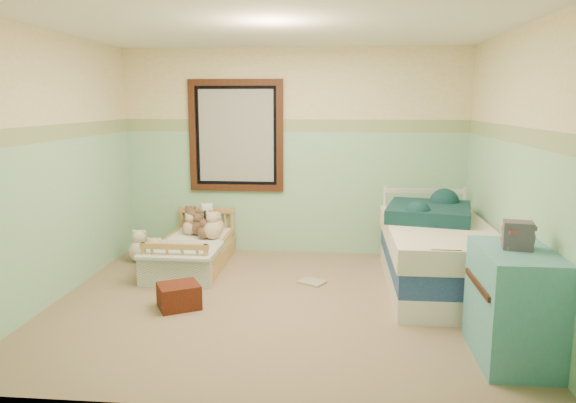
# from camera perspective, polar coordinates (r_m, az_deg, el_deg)

# --- Properties ---
(floor) EXTENTS (4.20, 3.60, 0.02)m
(floor) POSITION_cam_1_polar(r_m,az_deg,el_deg) (5.18, -1.16, -10.71)
(floor) COLOR #837258
(floor) RESTS_ON ground
(ceiling) EXTENTS (4.20, 3.60, 0.02)m
(ceiling) POSITION_cam_1_polar(r_m,az_deg,el_deg) (4.87, -1.27, 18.13)
(ceiling) COLOR white
(ceiling) RESTS_ON wall_back
(wall_back) EXTENTS (4.20, 0.04, 2.50)m
(wall_back) POSITION_cam_1_polar(r_m,az_deg,el_deg) (6.65, 0.56, 5.18)
(wall_back) COLOR beige
(wall_back) RESTS_ON floor
(wall_front) EXTENTS (4.20, 0.04, 2.50)m
(wall_front) POSITION_cam_1_polar(r_m,az_deg,el_deg) (3.11, -5.00, -0.85)
(wall_front) COLOR beige
(wall_front) RESTS_ON floor
(wall_left) EXTENTS (0.04, 3.60, 2.50)m
(wall_left) POSITION_cam_1_polar(r_m,az_deg,el_deg) (5.52, -23.47, 3.25)
(wall_left) COLOR beige
(wall_left) RESTS_ON floor
(wall_right) EXTENTS (0.04, 3.60, 2.50)m
(wall_right) POSITION_cam_1_polar(r_m,az_deg,el_deg) (5.08, 23.07, 2.73)
(wall_right) COLOR beige
(wall_right) RESTS_ON floor
(wainscot_mint) EXTENTS (4.20, 0.01, 1.50)m
(wainscot_mint) POSITION_cam_1_polar(r_m,az_deg,el_deg) (6.70, 0.54, 0.91)
(wainscot_mint) COLOR #88CF9D
(wainscot_mint) RESTS_ON floor
(border_strip) EXTENTS (4.20, 0.01, 0.15)m
(border_strip) POSITION_cam_1_polar(r_m,az_deg,el_deg) (6.61, 0.55, 7.98)
(border_strip) COLOR #427040
(border_strip) RESTS_ON wall_back
(window_frame) EXTENTS (1.16, 0.06, 1.36)m
(window_frame) POSITION_cam_1_polar(r_m,az_deg,el_deg) (6.69, -5.49, 6.89)
(window_frame) COLOR black
(window_frame) RESTS_ON wall_back
(window_blinds) EXTENTS (0.92, 0.01, 1.12)m
(window_blinds) POSITION_cam_1_polar(r_m,az_deg,el_deg) (6.70, -5.48, 6.89)
(window_blinds) COLOR #BABAB5
(window_blinds) RESTS_ON window_frame
(toddler_bed_frame) EXTENTS (0.71, 1.42, 0.18)m
(toddler_bed_frame) POSITION_cam_1_polar(r_m,az_deg,el_deg) (6.32, -9.95, -5.95)
(toddler_bed_frame) COLOR #9F6C34
(toddler_bed_frame) RESTS_ON floor
(toddler_mattress) EXTENTS (0.65, 1.36, 0.12)m
(toddler_mattress) POSITION_cam_1_polar(r_m,az_deg,el_deg) (6.28, -10.00, -4.63)
(toddler_mattress) COLOR white
(toddler_mattress) RESTS_ON toddler_bed_frame
(patchwork_quilt) EXTENTS (0.77, 0.71, 0.03)m
(patchwork_quilt) POSITION_cam_1_polar(r_m,az_deg,el_deg) (5.86, -11.15, -5.02)
(patchwork_quilt) COLOR #83A7D7
(patchwork_quilt) RESTS_ON toddler_mattress
(plush_bed_brown) EXTENTS (0.21, 0.21, 0.21)m
(plush_bed_brown) POSITION_cam_1_polar(r_m,az_deg,el_deg) (6.75, -10.16, -2.15)
(plush_bed_brown) COLOR brown
(plush_bed_brown) RESTS_ON toddler_mattress
(plush_bed_white) EXTENTS (0.23, 0.23, 0.23)m
(plush_bed_white) POSITION_cam_1_polar(r_m,az_deg,el_deg) (6.70, -8.51, -2.09)
(plush_bed_white) COLOR white
(plush_bed_white) RESTS_ON toddler_mattress
(plush_bed_tan) EXTENTS (0.18, 0.18, 0.18)m
(plush_bed_tan) POSITION_cam_1_polar(r_m,az_deg,el_deg) (6.54, -10.24, -2.70)
(plush_bed_tan) COLOR beige
(plush_bed_tan) RESTS_ON toddler_mattress
(plush_bed_dark) EXTENTS (0.20, 0.20, 0.20)m
(plush_bed_dark) POSITION_cam_1_polar(r_m,az_deg,el_deg) (6.48, -8.28, -2.67)
(plush_bed_dark) COLOR black
(plush_bed_dark) RESTS_ON toddler_mattress
(plush_floor_cream) EXTENTS (0.26, 0.26, 0.26)m
(plush_floor_cream) POSITION_cam_1_polar(r_m,az_deg,el_deg) (6.65, -15.31, -5.02)
(plush_floor_cream) COLOR silver
(plush_floor_cream) RESTS_ON floor
(plush_floor_tan) EXTENTS (0.26, 0.26, 0.26)m
(plush_floor_tan) POSITION_cam_1_polar(r_m,az_deg,el_deg) (6.24, -13.83, -5.97)
(plush_floor_tan) COLOR beige
(plush_floor_tan) RESTS_ON floor
(twin_bed_frame) EXTENTS (0.96, 1.92, 0.22)m
(twin_bed_frame) POSITION_cam_1_polar(r_m,az_deg,el_deg) (5.70, 15.29, -7.79)
(twin_bed_frame) COLOR white
(twin_bed_frame) RESTS_ON floor
(twin_boxspring) EXTENTS (0.96, 1.92, 0.22)m
(twin_boxspring) POSITION_cam_1_polar(r_m,az_deg,el_deg) (5.64, 15.40, -5.67)
(twin_boxspring) COLOR navy
(twin_boxspring) RESTS_ON twin_bed_frame
(twin_mattress) EXTENTS (1.00, 1.96, 0.22)m
(twin_mattress) POSITION_cam_1_polar(r_m,az_deg,el_deg) (5.58, 15.51, -3.50)
(twin_mattress) COLOR silver
(twin_mattress) RESTS_ON twin_boxspring
(teal_blanket) EXTENTS (0.98, 1.02, 0.14)m
(teal_blanket) POSITION_cam_1_polar(r_m,az_deg,el_deg) (5.83, 14.60, -1.07)
(teal_blanket) COLOR #0B2F33
(teal_blanket) RESTS_ON twin_mattress
(dresser) EXTENTS (0.51, 0.82, 0.82)m
(dresser) POSITION_cam_1_polar(r_m,az_deg,el_deg) (4.31, 22.64, -10.00)
(dresser) COLOR teal
(dresser) RESTS_ON floor
(book_stack) EXTENTS (0.23, 0.19, 0.20)m
(book_stack) POSITION_cam_1_polar(r_m,az_deg,el_deg) (4.19, 23.01, -3.29)
(book_stack) COLOR #4B3532
(book_stack) RESTS_ON dresser
(red_pillow) EXTENTS (0.46, 0.45, 0.22)m
(red_pillow) POSITION_cam_1_polar(r_m,az_deg,el_deg) (5.12, -11.40, -9.71)
(red_pillow) COLOR maroon
(red_pillow) RESTS_ON floor
(floor_book) EXTENTS (0.32, 0.30, 0.02)m
(floor_book) POSITION_cam_1_polar(r_m,az_deg,el_deg) (5.70, 2.55, -8.47)
(floor_book) COLOR yellow
(floor_book) RESTS_ON floor
(extra_plush_0) EXTENTS (0.18, 0.18, 0.18)m
(extra_plush_0) POSITION_cam_1_polar(r_m,az_deg,el_deg) (6.50, -9.38, -2.76)
(extra_plush_0) COLOR brown
(extra_plush_0) RESTS_ON toddler_mattress
(extra_plush_1) EXTENTS (0.22, 0.22, 0.22)m
(extra_plush_1) POSITION_cam_1_polar(r_m,az_deg,el_deg) (6.29, -7.94, -2.95)
(extra_plush_1) COLOR beige
(extra_plush_1) RESTS_ON toddler_mattress
(extra_plush_2) EXTENTS (0.21, 0.21, 0.21)m
(extra_plush_2) POSITION_cam_1_polar(r_m,az_deg,el_deg) (6.56, -10.06, -2.53)
(extra_plush_2) COLOR brown
(extra_plush_2) RESTS_ON toddler_mattress
(extra_plush_3) EXTENTS (0.17, 0.17, 0.17)m
(extra_plush_3) POSITION_cam_1_polar(r_m,az_deg,el_deg) (6.56, -7.50, -2.60)
(extra_plush_3) COLOR beige
(extra_plush_3) RESTS_ON toddler_mattress
(extra_plush_4) EXTENTS (0.16, 0.16, 0.16)m
(extra_plush_4) POSITION_cam_1_polar(r_m,az_deg,el_deg) (6.31, -8.80, -3.22)
(extra_plush_4) COLOR brown
(extra_plush_4) RESTS_ON toddler_mattress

